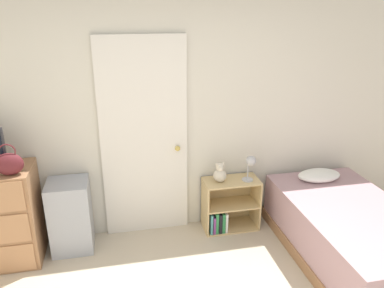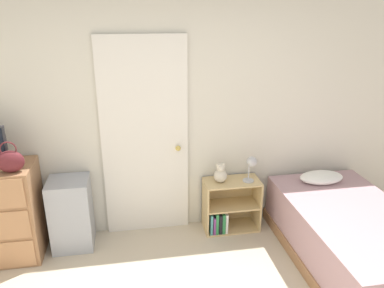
% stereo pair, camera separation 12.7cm
% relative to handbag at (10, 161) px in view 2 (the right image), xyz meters
% --- Properties ---
extents(wall_back, '(10.00, 0.06, 2.55)m').
position_rel_handbag_xyz_m(wall_back, '(1.46, 0.44, 0.21)').
color(wall_back, beige).
rests_on(wall_back, ground_plane).
extents(door_closed, '(0.88, 0.09, 2.10)m').
position_rel_handbag_xyz_m(door_closed, '(1.20, 0.39, -0.01)').
color(door_closed, silver).
rests_on(door_closed, ground_plane).
extents(handbag, '(0.24, 0.14, 0.29)m').
position_rel_handbag_xyz_m(handbag, '(0.00, 0.00, 0.00)').
color(handbag, '#591E23').
rests_on(handbag, dresser).
extents(storage_bin, '(0.40, 0.38, 0.74)m').
position_rel_handbag_xyz_m(storage_bin, '(0.42, 0.21, -0.69)').
color(storage_bin, '#999EA8').
rests_on(storage_bin, ground_plane).
extents(bookshelf, '(0.60, 0.31, 0.58)m').
position_rel_handbag_xyz_m(bookshelf, '(2.05, 0.24, -0.82)').
color(bookshelf, tan).
rests_on(bookshelf, ground_plane).
extents(teddy_bear, '(0.14, 0.14, 0.22)m').
position_rel_handbag_xyz_m(teddy_bear, '(1.97, 0.24, -0.39)').
color(teddy_bear, beige).
rests_on(teddy_bear, bookshelf).
extents(desk_lamp, '(0.14, 0.13, 0.29)m').
position_rel_handbag_xyz_m(desk_lamp, '(2.29, 0.19, -0.28)').
color(desk_lamp, '#B2B2B7').
rests_on(desk_lamp, bookshelf).
extents(bed, '(1.07, 1.85, 0.65)m').
position_rel_handbag_xyz_m(bed, '(3.08, -0.52, -0.79)').
color(bed, '#996B47').
rests_on(bed, ground_plane).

